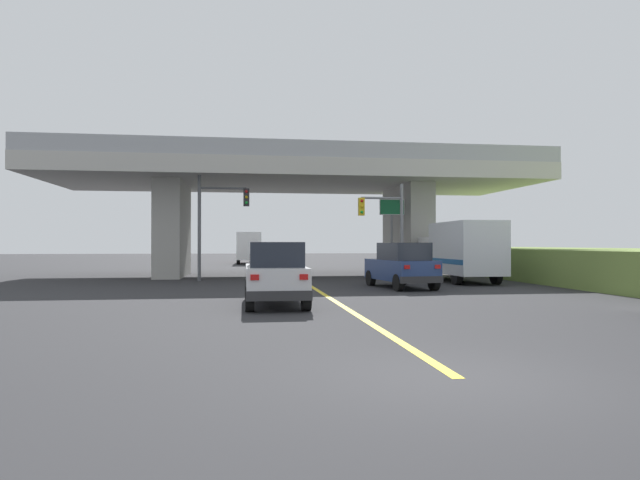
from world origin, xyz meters
The scene contains 10 objects.
ground centered at (0.00, 26.63, 0.00)m, with size 160.00×160.00×0.00m, color #2B2B2D.
overpass_bridge centered at (0.00, 26.63, 5.29)m, with size 29.46×10.90×7.51m.
lane_divider_stripe centered at (0.00, 11.99, 0.00)m, with size 0.20×23.97×0.01m, color yellow.
suv_lead centered at (-2.10, 9.95, 1.01)m, with size 1.90×4.53×2.02m.
suv_crossing centered at (3.87, 16.03, 1.01)m, with size 2.40×4.61×2.02m.
box_truck centered at (8.05, 19.47, 1.61)m, with size 2.33×6.78×3.07m.
traffic_signal_nearside centered at (4.61, 21.32, 3.25)m, with size 2.50×0.36×5.24m.
traffic_signal_farside centered at (-4.57, 22.19, 3.59)m, with size 2.73×0.36×5.79m.
highway_sign centered at (5.63, 24.03, 3.49)m, with size 1.52×0.17×4.79m.
semi_truck_distant centered at (-2.60, 47.37, 1.63)m, with size 2.33×7.16×3.09m.
Camera 1 is at (-3.10, -7.62, 1.96)m, focal length 30.81 mm.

